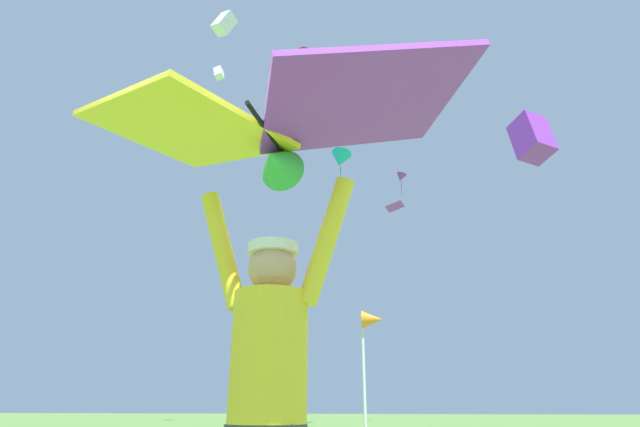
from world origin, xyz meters
TOP-DOWN VIEW (x-y plane):
  - kite_flyer_person at (-0.15, -0.19)m, footprint 0.81×0.37m
  - held_stunt_kite at (-0.16, -0.28)m, footprint 2.13×1.21m
  - distant_kite_purple_mid_left at (0.89, 28.17)m, footprint 1.09×1.01m
  - distant_kite_purple_low_left at (4.57, 11.23)m, footprint 1.23×1.42m
  - distant_kite_teal_far_center at (-2.59, 22.72)m, footprint 1.76×1.78m
  - distant_kite_purple_low_right at (0.39, 13.89)m, footprint 0.82×0.83m
  - distant_kite_white_mid_right at (-4.29, 8.46)m, footprint 0.76×0.67m
  - distant_kite_white_high_left at (-10.89, 23.38)m, footprint 0.75×0.72m
  - distant_kite_red_overhead_distant at (-4.82, 22.48)m, footprint 0.97×1.09m
  - marker_flag at (-0.01, 4.50)m, footprint 0.30×0.24m

SIDE VIEW (x-z plane):
  - kite_flyer_person at x=-0.15m, z-range -0.02..1.90m
  - marker_flag at x=-0.01m, z-range 0.78..2.90m
  - held_stunt_kite at x=-0.16m, z-range 2.00..2.44m
  - distant_kite_purple_low_right at x=0.39m, z-range 7.38..7.66m
  - distant_kite_purple_low_left at x=4.57m, z-range 7.57..9.11m
  - distant_kite_white_mid_right at x=-4.29m, z-range 11.11..11.96m
  - distant_kite_teal_far_center at x=-2.59m, z-range 12.87..15.62m
  - distant_kite_purple_mid_left at x=0.89m, z-range 14.59..16.26m
  - distant_kite_red_overhead_distant at x=-4.82m, z-range 20.90..22.85m
  - distant_kite_white_high_left at x=-10.89m, z-range 21.44..22.47m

